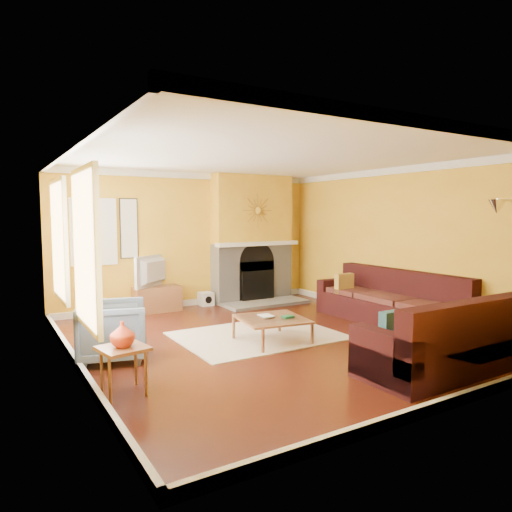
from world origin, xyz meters
TOP-DOWN VIEW (x-y plane):
  - floor at (0.00, 0.00)m, footprint 5.50×6.00m
  - ceiling at (0.00, 0.00)m, footprint 5.50×6.00m
  - wall_back at (0.00, 3.01)m, footprint 5.50×0.02m
  - wall_front at (0.00, -3.01)m, footprint 5.50×0.02m
  - wall_left at (-2.76, 0.00)m, footprint 0.02×6.00m
  - wall_right at (2.76, 0.00)m, footprint 0.02×6.00m
  - baseboard at (0.00, 0.00)m, footprint 5.50×6.00m
  - crown_molding at (0.00, 0.00)m, footprint 5.50×6.00m
  - window_left_near at (-2.72, 1.30)m, footprint 0.06×1.22m
  - window_left_far at (-2.72, -0.60)m, footprint 0.06×1.22m
  - window_back at (-1.90, 2.96)m, footprint 0.82×0.06m
  - wall_art at (-1.25, 2.97)m, footprint 0.34×0.04m
  - fireplace at (1.35, 2.80)m, footprint 1.80×0.40m
  - mantel at (1.35, 2.56)m, footprint 1.92×0.22m
  - hearth at (1.35, 2.25)m, footprint 1.80×0.70m
  - sunburst at (1.35, 2.57)m, footprint 0.70×0.04m
  - rug at (-0.07, 0.23)m, footprint 2.40×1.80m
  - sectional_sofa at (1.34, -0.75)m, footprint 2.83×3.90m
  - coffee_table at (-0.06, -0.16)m, footprint 1.05×1.05m
  - media_console at (-0.80, 2.75)m, footprint 0.89×0.40m
  - tv at (-0.80, 2.75)m, footprint 0.90×0.75m
  - subwoofer at (0.25, 2.82)m, footprint 0.27×0.27m
  - armchair at (-2.26, 0.20)m, footprint 1.03×1.01m
  - side_table at (-2.44, -0.99)m, footprint 0.53×0.53m
  - vase at (-2.44, -0.99)m, footprint 0.28×0.28m
  - book at (-0.20, -0.07)m, footprint 0.20×0.26m

SIDE VIEW (x-z plane):
  - floor at x=0.00m, z-range -0.02..0.00m
  - rug at x=-0.07m, z-range 0.00..0.02m
  - hearth at x=1.35m, z-range 0.00..0.06m
  - baseboard at x=0.00m, z-range 0.00..0.12m
  - subwoofer at x=0.25m, z-range 0.00..0.27m
  - coffee_table at x=-0.06m, z-range 0.00..0.36m
  - media_console at x=-0.80m, z-range 0.00..0.49m
  - side_table at x=-2.44m, z-range 0.00..0.50m
  - book at x=-0.20m, z-range 0.36..0.39m
  - armchair at x=-2.26m, z-range 0.00..0.76m
  - sectional_sofa at x=1.34m, z-range 0.00..0.90m
  - vase at x=-2.44m, z-range 0.50..0.77m
  - tv at x=-0.80m, z-range 0.49..1.09m
  - mantel at x=1.35m, z-range 1.21..1.29m
  - wall_back at x=0.00m, z-range 0.00..2.70m
  - wall_front at x=0.00m, z-range 0.00..2.70m
  - wall_left at x=-2.76m, z-range 0.00..2.70m
  - wall_right at x=2.76m, z-range 0.00..2.70m
  - fireplace at x=1.35m, z-range 0.00..2.70m
  - window_left_near at x=-2.72m, z-range 0.64..2.36m
  - window_left_far at x=-2.72m, z-range 0.64..2.36m
  - window_back at x=-1.90m, z-range 0.94..2.16m
  - wall_art at x=-1.25m, z-range 1.03..2.17m
  - sunburst at x=1.35m, z-range 1.60..2.30m
  - crown_molding at x=0.00m, z-range 2.58..2.70m
  - ceiling at x=0.00m, z-range 2.70..2.72m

